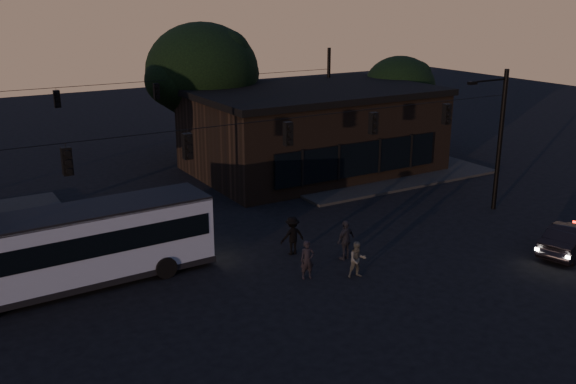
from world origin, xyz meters
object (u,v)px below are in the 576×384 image
bus (72,245)px  car (571,239)px  pedestrian_c (346,240)px  pedestrian_b (357,260)px  pedestrian_d (292,235)px  building (312,129)px  pedestrian_a (307,260)px

bus → car: 21.36m
pedestrian_c → pedestrian_b: bearing=54.5°
pedestrian_d → building: bearing=-124.1°
building → pedestrian_c: bearing=-117.3°
car → pedestrian_d: size_ratio=2.39×
pedestrian_b → pedestrian_c: 1.91m
bus → pedestrian_c: size_ratio=6.26×
pedestrian_b → pedestrian_d: 3.60m
bus → pedestrian_a: size_ratio=6.91×
car → pedestrian_d: bearing=43.0°
car → bus: bearing=51.7°
bus → car: (19.81, -7.93, -1.07)m
bus → pedestrian_c: (10.80, -3.29, -0.86)m
pedestrian_b → building: bearing=79.4°
bus → car: bearing=-23.6°
pedestrian_a → pedestrian_c: (2.51, 0.83, 0.08)m
pedestrian_c → pedestrian_d: bearing=-59.0°
pedestrian_c → pedestrian_d: pedestrian_c is taller
pedestrian_d → pedestrian_c: bearing=137.5°
building → pedestrian_c: (-6.97, -13.48, -1.81)m
car → pedestrian_d: 12.43m
building → bus: (-17.77, -10.19, -0.95)m
pedestrian_a → pedestrian_c: pedestrian_c is taller
bus → pedestrian_b: bearing=-28.5°
pedestrian_a → pedestrian_c: 2.64m
building → pedestrian_b: bearing=-116.7°
car → pedestrian_b: (-9.70, 2.86, 0.08)m
building → pedestrian_b: (-7.66, -15.26, -1.94)m
pedestrian_b → pedestrian_c: (0.69, 1.78, 0.12)m
building → pedestrian_d: (-8.67, -11.80, -1.83)m
building → car: 18.35m
car → pedestrian_c: (-9.01, 4.64, 0.20)m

